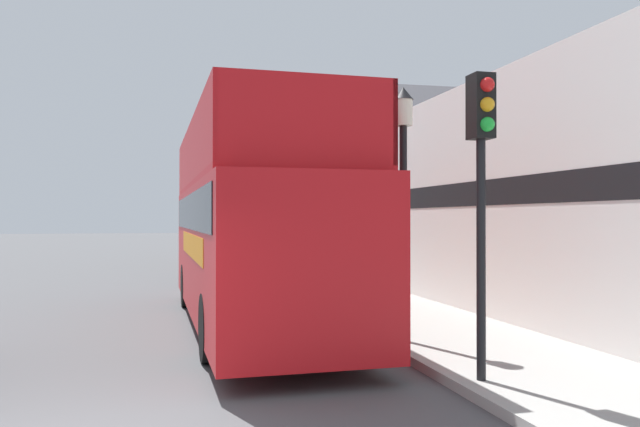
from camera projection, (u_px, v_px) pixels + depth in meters
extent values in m
plane|color=#4C4C4F|center=(138.00, 272.00, 25.90)|extent=(144.00, 144.00, 0.00)
cube|color=#999993|center=(298.00, 274.00, 24.52)|extent=(3.06, 108.00, 0.14)
cube|color=black|center=(525.00, 190.00, 12.02)|extent=(0.12, 13.00, 0.55)
cube|color=brown|center=(370.00, 207.00, 30.04)|extent=(6.00, 20.00, 5.60)
pyramid|color=#2D2D33|center=(370.00, 116.00, 30.07)|extent=(6.00, 20.00, 3.22)
cube|color=red|center=(252.00, 250.00, 12.98)|extent=(2.71, 10.61, 2.59)
cube|color=orange|center=(256.00, 245.00, 12.48)|extent=(2.65, 5.85, 0.45)
cube|color=black|center=(252.00, 212.00, 12.99)|extent=(2.72, 9.77, 0.70)
cube|color=red|center=(252.00, 186.00, 13.00)|extent=(2.69, 9.77, 0.10)
cube|color=red|center=(192.00, 153.00, 12.68)|extent=(0.22, 9.73, 1.21)
cube|color=red|center=(310.00, 156.00, 13.32)|extent=(0.22, 9.73, 1.21)
cube|color=red|center=(308.00, 118.00, 8.34)|extent=(2.55, 0.11, 1.21)
cube|color=red|center=(228.00, 169.00, 16.98)|extent=(2.57, 1.52, 1.21)
cylinder|color=black|center=(187.00, 286.00, 15.84)|extent=(0.30, 1.08, 1.07)
cylinder|color=black|center=(276.00, 283.00, 16.44)|extent=(0.30, 1.08, 1.07)
cylinder|color=black|center=(210.00, 328.00, 9.72)|extent=(0.30, 1.08, 1.07)
cylinder|color=black|center=(350.00, 322.00, 10.32)|extent=(0.30, 1.08, 1.07)
cube|color=black|center=(238.00, 267.00, 21.48)|extent=(1.73, 4.29, 0.77)
cube|color=black|center=(239.00, 248.00, 21.36)|extent=(1.52, 2.06, 0.52)
cylinder|color=black|center=(212.00, 271.00, 22.57)|extent=(0.20, 0.67, 0.67)
cylinder|color=black|center=(255.00, 270.00, 22.96)|extent=(0.20, 0.67, 0.67)
cylinder|color=black|center=(218.00, 278.00, 19.99)|extent=(0.20, 0.67, 0.67)
cylinder|color=black|center=(267.00, 277.00, 20.38)|extent=(0.20, 0.67, 0.67)
cylinder|color=black|center=(481.00, 259.00, 8.13)|extent=(0.12, 0.12, 3.14)
cube|color=black|center=(481.00, 107.00, 8.14)|extent=(0.28, 0.31, 0.85)
sphere|color=red|center=(487.00, 85.00, 7.98)|extent=(0.19, 0.19, 0.19)
sphere|color=orange|center=(487.00, 104.00, 7.98)|extent=(0.19, 0.19, 0.19)
sphere|color=green|center=(487.00, 124.00, 7.98)|extent=(0.19, 0.19, 0.19)
cylinder|color=black|center=(403.00, 233.00, 10.73)|extent=(0.13, 0.13, 3.71)
cylinder|color=silver|center=(403.00, 113.00, 10.75)|extent=(0.32, 0.32, 0.45)
cone|color=black|center=(403.00, 93.00, 10.75)|extent=(0.35, 0.35, 0.22)
cylinder|color=black|center=(297.00, 220.00, 20.24)|extent=(0.13, 0.13, 4.14)
cylinder|color=silver|center=(297.00, 149.00, 20.25)|extent=(0.32, 0.32, 0.45)
cone|color=black|center=(297.00, 139.00, 20.26)|extent=(0.35, 0.35, 0.22)
cylinder|color=black|center=(251.00, 225.00, 29.65)|extent=(0.13, 0.13, 3.60)
cylinder|color=silver|center=(251.00, 182.00, 29.67)|extent=(0.32, 0.32, 0.45)
cone|color=black|center=(251.00, 175.00, 29.67)|extent=(0.35, 0.35, 0.22)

